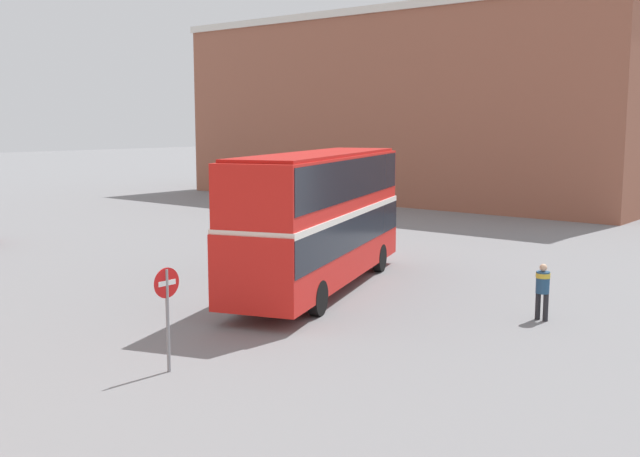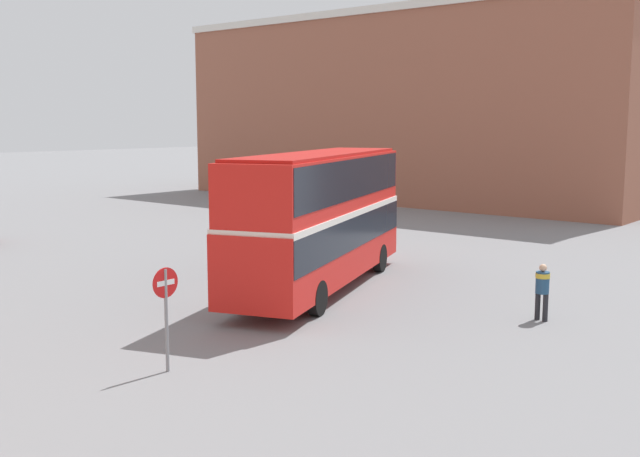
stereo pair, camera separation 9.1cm
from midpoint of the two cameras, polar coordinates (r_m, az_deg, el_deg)
The scene contains 5 objects.
ground_plane at distance 24.24m, azimuth -4.03°, elevation -5.22°, with size 240.00×240.00×0.00m, color slate.
building_row_right at distance 54.71m, azimuth 5.99°, elevation 9.14°, with size 8.62×34.69×13.25m.
double_decker_bus at distance 24.87m, azimuth -0.10°, elevation 1.30°, with size 11.30×6.09×4.58m.
pedestrian_foreground at distance 22.06m, azimuth 16.49°, elevation -4.21°, with size 0.45×0.45×1.63m.
no_entry_sign at distance 17.05m, azimuth -11.72°, elevation -5.43°, with size 0.69×0.08×2.38m.
Camera 1 is at (-17.19, -16.16, 5.55)m, focal length 42.00 mm.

